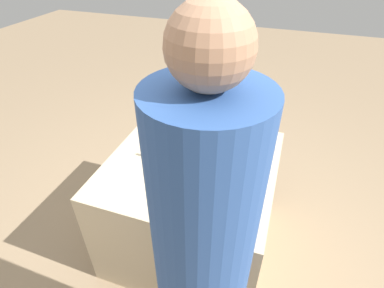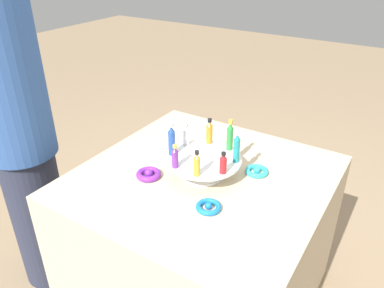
{
  "view_description": "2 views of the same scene",
  "coord_description": "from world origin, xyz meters",
  "px_view_note": "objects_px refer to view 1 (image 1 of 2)",
  "views": [
    {
      "loc": [
        -0.45,
        1.32,
        1.89
      ],
      "look_at": [
        -0.0,
        0.0,
        0.88
      ],
      "focal_mm": 28.0,
      "sensor_mm": 36.0,
      "label": 1
    },
    {
      "loc": [
        -1.14,
        -0.67,
        1.61
      ],
      "look_at": [
        -0.02,
        0.04,
        0.88
      ],
      "focal_mm": 35.0,
      "sensor_mm": 36.0,
      "label": 2
    }
  ],
  "objects_px": {
    "display_stand": "(192,154)",
    "ribbon_bow_purple": "(204,186)",
    "bottle_blue": "(192,156)",
    "bottle_red": "(207,136)",
    "ribbon_bow_blue": "(227,154)",
    "bottle_purple": "(209,154)",
    "bottle_gold": "(215,144)",
    "bottle_green": "(176,133)",
    "bottle_orange": "(169,144)",
    "bottle_clear": "(175,155)",
    "bottle_teal": "(192,129)",
    "ribbon_bow_gold": "(155,168)",
    "person_figure": "(202,278)",
    "ribbon_bow_teal": "(182,139)"
  },
  "relations": [
    {
      "from": "bottle_gold",
      "to": "ribbon_bow_purple",
      "type": "relative_size",
      "value": 1.03
    },
    {
      "from": "bottle_purple",
      "to": "ribbon_bow_gold",
      "type": "distance_m",
      "value": 0.34
    },
    {
      "from": "bottle_purple",
      "to": "ribbon_bow_teal",
      "type": "relative_size",
      "value": 1.01
    },
    {
      "from": "bottle_orange",
      "to": "person_figure",
      "type": "distance_m",
      "value": 0.85
    },
    {
      "from": "bottle_green",
      "to": "ribbon_bow_blue",
      "type": "height_order",
      "value": "bottle_green"
    },
    {
      "from": "ribbon_bow_gold",
      "to": "person_figure",
      "type": "xyz_separation_m",
      "value": [
        -0.49,
        0.64,
        0.16
      ]
    },
    {
      "from": "bottle_gold",
      "to": "bottle_clear",
      "type": "bearing_deg",
      "value": 42.41
    },
    {
      "from": "bottle_green",
      "to": "ribbon_bow_teal",
      "type": "relative_size",
      "value": 1.41
    },
    {
      "from": "ribbon_bow_blue",
      "to": "person_figure",
      "type": "bearing_deg",
      "value": 97.33
    },
    {
      "from": "ribbon_bow_teal",
      "to": "person_figure",
      "type": "xyz_separation_m",
      "value": [
        -0.44,
        0.96,
        0.16
      ]
    },
    {
      "from": "bottle_clear",
      "to": "bottle_purple",
      "type": "bearing_deg",
      "value": -160.09
    },
    {
      "from": "bottle_purple",
      "to": "ribbon_bow_teal",
      "type": "height_order",
      "value": "bottle_purple"
    },
    {
      "from": "bottle_gold",
      "to": "ribbon_bow_purple",
      "type": "xyz_separation_m",
      "value": [
        -0.01,
        0.23,
        -0.12
      ]
    },
    {
      "from": "bottle_purple",
      "to": "bottle_gold",
      "type": "bearing_deg",
      "value": -92.59
    },
    {
      "from": "display_stand",
      "to": "bottle_clear",
      "type": "xyz_separation_m",
      "value": [
        0.06,
        0.12,
        0.07
      ]
    },
    {
      "from": "bottle_orange",
      "to": "ribbon_bow_blue",
      "type": "height_order",
      "value": "bottle_orange"
    },
    {
      "from": "bottle_blue",
      "to": "bottle_purple",
      "type": "bearing_deg",
      "value": -137.59
    },
    {
      "from": "bottle_blue",
      "to": "bottle_purple",
      "type": "xyz_separation_m",
      "value": [
        -0.08,
        -0.07,
        -0.02
      ]
    },
    {
      "from": "display_stand",
      "to": "bottle_green",
      "type": "relative_size",
      "value": 2.27
    },
    {
      "from": "ribbon_bow_blue",
      "to": "person_figure",
      "type": "height_order",
      "value": "person_figure"
    },
    {
      "from": "bottle_clear",
      "to": "person_figure",
      "type": "xyz_separation_m",
      "value": [
        -0.36,
        0.66,
        0.04
      ]
    },
    {
      "from": "display_stand",
      "to": "bottle_purple",
      "type": "bearing_deg",
      "value": 154.91
    },
    {
      "from": "bottle_red",
      "to": "display_stand",
      "type": "bearing_deg",
      "value": 64.91
    },
    {
      "from": "ribbon_bow_purple",
      "to": "person_figure",
      "type": "distance_m",
      "value": 0.64
    },
    {
      "from": "display_stand",
      "to": "bottle_blue",
      "type": "relative_size",
      "value": 2.15
    },
    {
      "from": "bottle_clear",
      "to": "ribbon_bow_purple",
      "type": "relative_size",
      "value": 0.97
    },
    {
      "from": "bottle_gold",
      "to": "ribbon_bow_blue",
      "type": "xyz_separation_m",
      "value": [
        -0.06,
        -0.09,
        -0.12
      ]
    },
    {
      "from": "bottle_gold",
      "to": "ribbon_bow_purple",
      "type": "bearing_deg",
      "value": 92.11
    },
    {
      "from": "bottle_purple",
      "to": "bottle_green",
      "type": "bearing_deg",
      "value": -25.09
    },
    {
      "from": "bottle_teal",
      "to": "bottle_red",
      "type": "distance_m",
      "value": 0.11
    },
    {
      "from": "ribbon_bow_gold",
      "to": "bottle_red",
      "type": "bearing_deg",
      "value": -133.46
    },
    {
      "from": "bottle_orange",
      "to": "ribbon_bow_gold",
      "type": "distance_m",
      "value": 0.17
    },
    {
      "from": "person_figure",
      "to": "bottle_orange",
      "type": "bearing_deg",
      "value": 9.06
    },
    {
      "from": "bottle_gold",
      "to": "bottle_green",
      "type": "bearing_deg",
      "value": -2.59
    },
    {
      "from": "display_stand",
      "to": "ribbon_bow_purple",
      "type": "height_order",
      "value": "display_stand"
    },
    {
      "from": "bottle_green",
      "to": "ribbon_bow_purple",
      "type": "xyz_separation_m",
      "value": [
        -0.26,
        0.24,
        -0.14
      ]
    },
    {
      "from": "display_stand",
      "to": "bottle_purple",
      "type": "distance_m",
      "value": 0.15
    },
    {
      "from": "bottle_green",
      "to": "ribbon_bow_gold",
      "type": "xyz_separation_m",
      "value": [
        0.06,
        0.19,
        -0.14
      ]
    },
    {
      "from": "bottle_teal",
      "to": "bottle_purple",
      "type": "xyz_separation_m",
      "value": [
        -0.17,
        0.18,
        -0.02
      ]
    },
    {
      "from": "bottle_red",
      "to": "ribbon_bow_blue",
      "type": "relative_size",
      "value": 0.94
    },
    {
      "from": "bottle_teal",
      "to": "person_figure",
      "type": "height_order",
      "value": "person_figure"
    },
    {
      "from": "bottle_teal",
      "to": "bottle_orange",
      "type": "bearing_deg",
      "value": 64.91
    },
    {
      "from": "bottle_green",
      "to": "bottle_purple",
      "type": "height_order",
      "value": "bottle_green"
    },
    {
      "from": "bottle_orange",
      "to": "bottle_purple",
      "type": "relative_size",
      "value": 1.17
    },
    {
      "from": "bottle_teal",
      "to": "ribbon_bow_purple",
      "type": "xyz_separation_m",
      "value": [
        -0.18,
        0.31,
        -0.14
      ]
    },
    {
      "from": "bottle_green",
      "to": "bottle_red",
      "type": "distance_m",
      "value": 0.19
    },
    {
      "from": "bottle_blue",
      "to": "ribbon_bow_purple",
      "type": "height_order",
      "value": "bottle_blue"
    },
    {
      "from": "bottle_green",
      "to": "bottle_blue",
      "type": "xyz_separation_m",
      "value": [
        -0.17,
        0.18,
        0.0
      ]
    },
    {
      "from": "bottle_green",
      "to": "bottle_orange",
      "type": "bearing_deg",
      "value": 87.41
    },
    {
      "from": "ribbon_bow_blue",
      "to": "ribbon_bow_teal",
      "type": "height_order",
      "value": "ribbon_bow_teal"
    }
  ]
}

